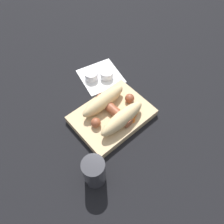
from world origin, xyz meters
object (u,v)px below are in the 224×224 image
condiment_cup_near (107,75)px  condiment_cup_far (91,76)px  food_tray (112,116)px  drink_glass (94,172)px  bread_roll (113,109)px  sausage (113,110)px

condiment_cup_near → condiment_cup_far: (-0.05, 0.03, 0.00)m
food_tray → condiment_cup_far: size_ratio=5.03×
condiment_cup_far → drink_glass: (-0.23, -0.31, 0.04)m
condiment_cup_near → food_tray: bearing=-124.9°
food_tray → bread_roll: 0.04m
food_tray → condiment_cup_far: 0.20m
condiment_cup_far → drink_glass: drink_glass is taller
condiment_cup_far → sausage: bearing=-106.1°
drink_glass → sausage: bearing=34.8°
sausage → condiment_cup_near: bearing=56.6°
sausage → drink_glass: (-0.17, -0.12, 0.01)m
food_tray → condiment_cup_near: bearing=55.1°
sausage → drink_glass: 0.21m
condiment_cup_near → drink_glass: 0.39m
bread_roll → condiment_cup_near: 0.19m
food_tray → drink_glass: drink_glass is taller
condiment_cup_near → sausage: bearing=-123.4°
bread_roll → sausage: 0.01m
drink_glass → condiment_cup_far: bearing=53.5°
bread_roll → drink_glass: drink_glass is taller
sausage → condiment_cup_near: size_ratio=3.56×
bread_roll → sausage: bearing=26.3°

